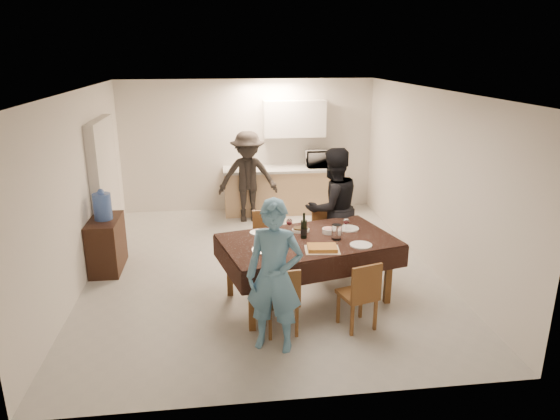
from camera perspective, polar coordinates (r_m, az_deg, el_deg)
The scene contains 33 objects.
floor at distance 7.55m, azimuth -2.01°, elevation -6.59°, with size 5.00×6.00×0.02m, color #AAAAA5.
ceiling at distance 6.90m, azimuth -2.24°, elevation 13.50°, with size 5.00×6.00×0.02m, color white.
wall_back at distance 10.03m, azimuth -3.66°, elevation 7.31°, with size 5.00×0.02×2.60m, color silver.
wall_front at distance 4.30m, azimuth 1.48°, elevation -7.13°, with size 5.00×0.02×2.60m, color silver.
wall_left at distance 7.34m, azimuth -21.97°, elevation 2.17°, with size 0.02×6.00×2.60m, color silver.
wall_right at distance 7.73m, azimuth 16.70°, elevation 3.46°, with size 0.02×6.00×2.60m, color silver.
stub_partition at distance 8.51m, azimuth -19.33°, elevation 2.73°, with size 0.15×1.40×2.10m, color beige.
kitchen_base_cabinet at distance 9.97m, azimuth 0.00°, elevation 2.15°, with size 2.20×0.60×0.86m, color tan.
kitchen_worktop at distance 9.86m, azimuth 0.00°, elevation 4.70°, with size 2.24×0.64×0.05m, color beige.
upper_cabinet at distance 9.87m, azimuth 1.66°, elevation 10.40°, with size 1.20×0.34×0.70m, color white.
dining_table at distance 6.34m, azimuth 3.24°, elevation -3.66°, with size 2.38×1.73×0.84m.
chair_near_left at distance 5.65m, azimuth 0.15°, elevation -9.65°, with size 0.42×0.42×0.45m.
chair_near_right at distance 5.81m, azimuth 9.09°, elevation -8.96°, with size 0.48×0.49×0.46m.
chair_far_left at distance 6.97m, azimuth -1.41°, elevation -3.61°, with size 0.47×0.47×0.50m.
chair_far_right at distance 7.10m, azimuth 5.85°, elevation -3.12°, with size 0.45×0.45×0.52m.
console at distance 7.79m, azimuth -19.20°, elevation -3.72°, with size 0.42×0.84×0.78m, color black.
water_jug at distance 7.61m, azimuth -19.63°, elevation 0.37°, with size 0.26×0.26×0.38m, color #4970C9.
wine_bottle at distance 6.30m, azimuth 2.75°, elevation -1.79°, with size 0.08×0.08×0.33m, color black, non-canonical shape.
water_pitcher at distance 6.31m, azimuth 6.47°, elevation -2.52°, with size 0.13×0.13×0.19m, color white.
savoury_tart at distance 5.99m, azimuth 4.85°, elevation -4.36°, with size 0.41×0.31×0.05m, color #BD8A37.
salad_bowl at distance 6.54m, azimuth 5.56°, elevation -2.38°, with size 0.17×0.17×0.06m, color white.
mushroom_dish at distance 6.57m, azimuth 2.39°, elevation -2.34°, with size 0.21×0.21×0.04m, color white.
wine_glass_a at distance 5.99m, azimuth -1.51°, elevation -3.54°, with size 0.09×0.09×0.20m, color white, non-canonical shape.
wine_glass_b at distance 6.64m, azimuth 7.55°, elevation -1.64°, with size 0.08×0.08×0.17m, color white, non-canonical shape.
wine_glass_c at distance 6.54m, azimuth 1.07°, elevation -1.74°, with size 0.08×0.08×0.18m, color white, non-canonical shape.
plate_near_left at distance 5.97m, azimuth -1.93°, elevation -4.55°, with size 0.28×0.28×0.02m, color white.
plate_near_right at distance 6.18m, azimuth 9.24°, elevation -3.98°, with size 0.27×0.27×0.02m, color white.
plate_far_left at distance 6.53m, azimuth -2.42°, elevation -2.58°, with size 0.24×0.24×0.01m, color white.
plate_far_right at distance 6.72m, azimuth 7.84°, elevation -2.11°, with size 0.28×0.28×0.02m, color white.
microwave at distance 9.95m, azimuth 4.71°, elevation 5.85°, with size 0.58×0.39×0.32m, color white.
person_near at distance 5.29m, azimuth -0.63°, elevation -7.61°, with size 0.61×0.40×1.68m, color #568BAF.
person_far at distance 7.38m, azimuth 6.01°, elevation 0.23°, with size 0.87×0.68×1.80m, color black.
person_kitchen at distance 9.37m, azimuth -3.69°, elevation 3.80°, with size 1.11×0.64×1.71m, color black.
Camera 1 is at (-0.59, -6.85, 3.10)m, focal length 32.00 mm.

